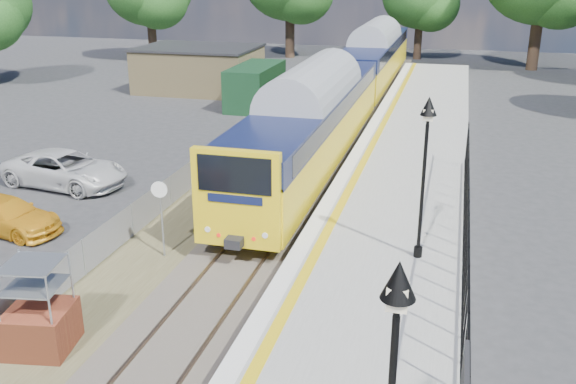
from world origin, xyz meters
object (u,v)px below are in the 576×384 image
(speed_sign, at_px, (161,207))
(car_yellow, at_px, (6,215))
(car_white, at_px, (65,169))
(victorian_lamp_north, at_px, (426,141))
(brick_plinth, at_px, (38,309))
(train, at_px, (352,79))
(victorian_lamp_south, at_px, (394,348))

(speed_sign, distance_m, car_yellow, 6.26)
(car_white, bearing_deg, victorian_lamp_north, -101.30)
(car_yellow, relative_size, car_white, 0.78)
(victorian_lamp_north, xyz_separation_m, car_yellow, (-13.94, 0.32, -3.70))
(victorian_lamp_north, height_order, brick_plinth, victorian_lamp_north)
(train, xyz_separation_m, car_yellow, (-8.64, -19.74, -1.74))
(car_yellow, bearing_deg, brick_plinth, -128.44)
(train, height_order, brick_plinth, train)
(victorian_lamp_north, xyz_separation_m, train, (-5.30, 20.06, -1.96))
(victorian_lamp_south, height_order, speed_sign, victorian_lamp_south)
(train, bearing_deg, car_white, -121.97)
(speed_sign, relative_size, car_yellow, 0.62)
(car_yellow, xyz_separation_m, car_white, (-0.73, 4.73, 0.13))
(brick_plinth, distance_m, speed_sign, 5.49)
(speed_sign, bearing_deg, victorian_lamp_south, -60.03)
(speed_sign, bearing_deg, car_yellow, 165.66)
(car_yellow, bearing_deg, victorian_lamp_south, -117.44)
(brick_plinth, height_order, speed_sign, speed_sign)
(victorian_lamp_south, relative_size, car_white, 0.88)
(victorian_lamp_south, xyz_separation_m, speed_sign, (-8.00, 9.78, -2.59))
(brick_plinth, xyz_separation_m, speed_sign, (0.61, 5.42, 0.59))
(victorian_lamp_south, height_order, car_yellow, victorian_lamp_south)
(train, height_order, speed_sign, train)
(speed_sign, bearing_deg, train, 73.66)
(train, bearing_deg, victorian_lamp_north, -75.20)
(speed_sign, bearing_deg, car_white, 133.22)
(speed_sign, height_order, car_yellow, speed_sign)
(train, xyz_separation_m, brick_plinth, (-3.11, -25.70, -1.22))
(car_white, bearing_deg, brick_plinth, -141.94)
(train, relative_size, car_white, 7.78)
(speed_sign, xyz_separation_m, car_yellow, (-6.14, 0.54, -1.11))
(brick_plinth, distance_m, car_white, 12.39)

